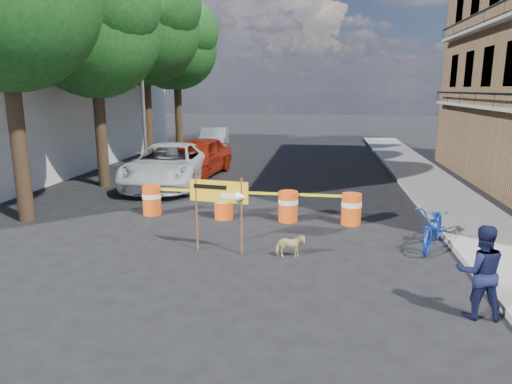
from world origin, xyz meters
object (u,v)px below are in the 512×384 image
(suv_white, at_px, (169,165))
(pedestrian, at_px, (480,272))
(barrel_far_right, at_px, (351,208))
(dog, at_px, (290,246))
(detour_sign, at_px, (226,198))
(sedan_red, at_px, (197,157))
(sedan_silver, at_px, (214,140))
(barrel_mid_right, at_px, (288,206))
(bicycle, at_px, (436,207))
(barrel_mid_left, at_px, (224,203))
(barrel_far_left, at_px, (152,200))

(suv_white, bearing_deg, pedestrian, -51.70)
(barrel_far_right, distance_m, dog, 3.30)
(detour_sign, distance_m, sedan_red, 10.17)
(pedestrian, xyz_separation_m, dog, (-3.35, 2.36, -0.54))
(sedan_silver, bearing_deg, sedan_red, -89.30)
(barrel_mid_right, relative_size, bicycle, 0.43)
(barrel_mid_right, height_order, sedan_silver, sedan_silver)
(suv_white, bearing_deg, barrel_mid_left, -57.90)
(barrel_mid_left, bearing_deg, detour_sign, -76.53)
(barrel_mid_left, bearing_deg, barrel_far_left, 176.50)
(suv_white, distance_m, sedan_silver, 10.24)
(dog, bearing_deg, detour_sign, 79.92)
(suv_white, bearing_deg, dog, -57.49)
(dog, distance_m, sedan_silver, 18.62)
(bicycle, bearing_deg, barrel_far_left, -171.45)
(barrel_far_left, xyz_separation_m, dog, (4.50, -3.11, -0.19))
(barrel_far_left, relative_size, bicycle, 0.43)
(barrel_mid_left, height_order, barrel_mid_right, same)
(detour_sign, distance_m, pedestrian, 5.46)
(barrel_mid_left, bearing_deg, barrel_mid_right, -0.23)
(pedestrian, bearing_deg, barrel_far_right, -71.24)
(bicycle, bearing_deg, barrel_mid_right, 176.37)
(bicycle, bearing_deg, detour_sign, -145.28)
(barrel_far_left, height_order, barrel_mid_right, same)
(barrel_far_right, distance_m, pedestrian, 5.58)
(barrel_mid_left, height_order, sedan_silver, sedan_silver)
(barrel_mid_left, xyz_separation_m, dog, (2.20, -2.97, -0.19))
(barrel_mid_right, distance_m, detour_sign, 3.26)
(bicycle, height_order, sedan_red, bicycle)
(detour_sign, xyz_separation_m, dog, (1.51, -0.08, -1.07))
(barrel_far_left, relative_size, sedan_silver, 0.20)
(pedestrian, xyz_separation_m, sedan_silver, (-9.30, 19.99, -0.09))
(barrel_mid_left, distance_m, bicycle, 5.94)
(bicycle, distance_m, sedan_red, 11.86)
(barrel_mid_left, bearing_deg, pedestrian, -43.81)
(bicycle, height_order, suv_white, bicycle)
(sedan_silver, bearing_deg, suv_white, -94.15)
(barrel_mid_right, xyz_separation_m, sedan_red, (-4.56, 6.71, 0.39))
(suv_white, relative_size, sedan_red, 1.19)
(barrel_mid_left, bearing_deg, sedan_silver, 104.34)
(barrel_far_right, distance_m, bicycle, 2.63)
(detour_sign, height_order, dog, detour_sign)
(sedan_red, bearing_deg, sedan_silver, 104.04)
(barrel_mid_right, distance_m, dog, 2.98)
(barrel_mid_right, relative_size, sedan_silver, 0.20)
(sedan_silver, bearing_deg, barrel_mid_right, -76.17)
(barrel_mid_left, xyz_separation_m, barrel_far_right, (3.75, -0.06, 0.00))
(detour_sign, relative_size, bicycle, 0.89)
(barrel_mid_left, height_order, pedestrian, pedestrian)
(barrel_mid_left, relative_size, bicycle, 0.43)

